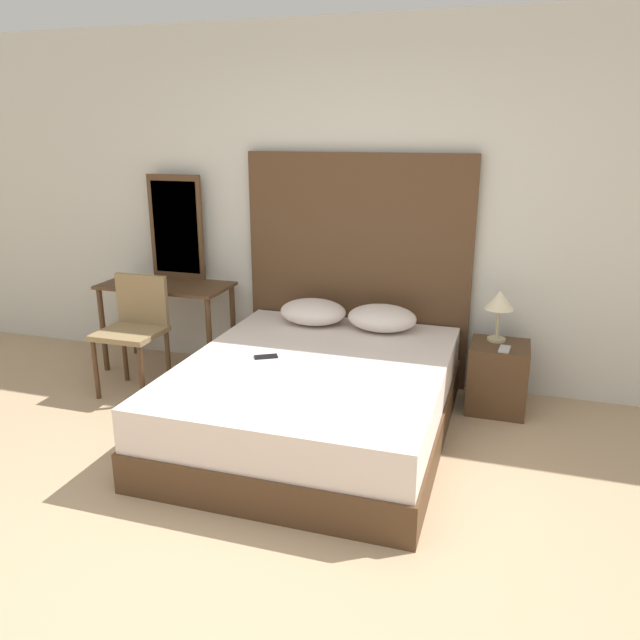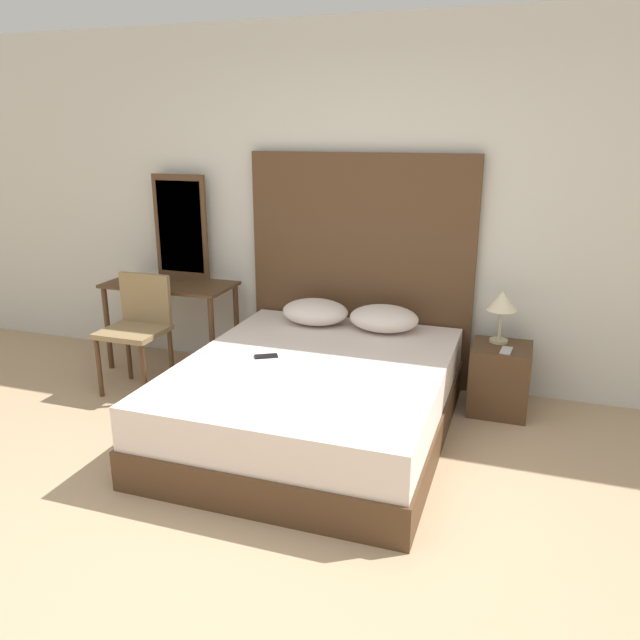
# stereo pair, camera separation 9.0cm
# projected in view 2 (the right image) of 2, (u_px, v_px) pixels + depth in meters

# --- Properties ---
(ground_plane) EXTENTS (16.00, 16.00, 0.00)m
(ground_plane) POSITION_uv_depth(u_px,v_px,m) (209.00, 565.00, 2.88)
(ground_plane) COLOR tan
(wall_back) EXTENTS (10.00, 0.06, 2.70)m
(wall_back) POSITION_uv_depth(u_px,v_px,m) (359.00, 208.00, 4.75)
(wall_back) COLOR silver
(wall_back) RESTS_ON ground_plane
(bed) EXTENTS (1.66, 2.04, 0.50)m
(bed) POSITION_uv_depth(u_px,v_px,m) (315.00, 398.00, 4.06)
(bed) COLOR #4C331E
(bed) RESTS_ON ground_plane
(headboard) EXTENTS (1.75, 0.05, 1.76)m
(headboard) POSITION_uv_depth(u_px,v_px,m) (359.00, 270.00, 4.81)
(headboard) COLOR #4C331E
(headboard) RESTS_ON ground_plane
(pillow_left) EXTENTS (0.51, 0.40, 0.19)m
(pillow_left) POSITION_uv_depth(u_px,v_px,m) (315.00, 312.00, 4.73)
(pillow_left) COLOR silver
(pillow_left) RESTS_ON bed
(pillow_right) EXTENTS (0.51, 0.40, 0.19)m
(pillow_right) POSITION_uv_depth(u_px,v_px,m) (384.00, 318.00, 4.57)
(pillow_right) COLOR silver
(pillow_right) RESTS_ON bed
(phone_on_bed) EXTENTS (0.16, 0.14, 0.01)m
(phone_on_bed) POSITION_uv_depth(u_px,v_px,m) (266.00, 356.00, 4.07)
(phone_on_bed) COLOR black
(phone_on_bed) RESTS_ON bed
(nightstand) EXTENTS (0.40, 0.40, 0.49)m
(nightstand) POSITION_uv_depth(u_px,v_px,m) (500.00, 379.00, 4.38)
(nightstand) COLOR #4C331E
(nightstand) RESTS_ON ground_plane
(table_lamp) EXTENTS (0.21, 0.21, 0.37)m
(table_lamp) POSITION_uv_depth(u_px,v_px,m) (502.00, 303.00, 4.31)
(table_lamp) COLOR tan
(table_lamp) RESTS_ON nightstand
(phone_on_nightstand) EXTENTS (0.08, 0.16, 0.01)m
(phone_on_nightstand) POSITION_uv_depth(u_px,v_px,m) (506.00, 351.00, 4.21)
(phone_on_nightstand) COLOR #B7B7BC
(phone_on_nightstand) RESTS_ON nightstand
(vanity_desk) EXTENTS (1.05, 0.51, 0.72)m
(vanity_desk) POSITION_uv_depth(u_px,v_px,m) (171.00, 297.00, 5.11)
(vanity_desk) COLOR #4C331E
(vanity_desk) RESTS_ON ground_plane
(vanity_mirror) EXTENTS (0.48, 0.03, 0.85)m
(vanity_mirror) POSITION_uv_depth(u_px,v_px,m) (181.00, 227.00, 5.15)
(vanity_mirror) COLOR #4C331E
(vanity_mirror) RESTS_ON vanity_desk
(chair) EXTENTS (0.45, 0.42, 0.88)m
(chair) POSITION_uv_depth(u_px,v_px,m) (138.00, 323.00, 4.71)
(chair) COLOR olive
(chair) RESTS_ON ground_plane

